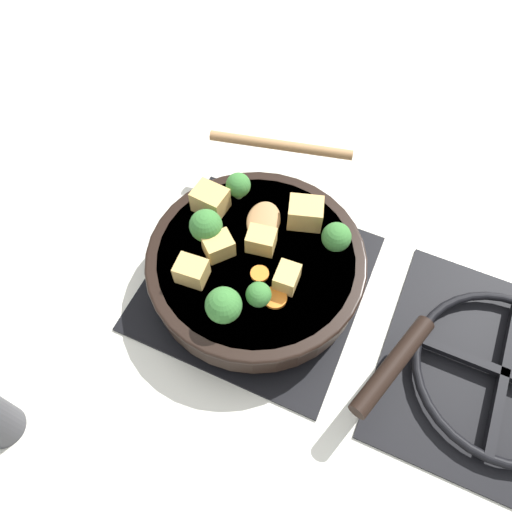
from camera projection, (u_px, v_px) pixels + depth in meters
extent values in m
plane|color=silver|center=(256.00, 282.00, 0.75)|extent=(2.40, 2.40, 0.00)
cube|color=black|center=(256.00, 281.00, 0.75)|extent=(0.31, 0.31, 0.01)
torus|color=black|center=(256.00, 276.00, 0.74)|extent=(0.24, 0.24, 0.01)
cube|color=black|center=(256.00, 276.00, 0.74)|extent=(0.01, 0.23, 0.01)
cube|color=black|center=(256.00, 276.00, 0.74)|extent=(0.23, 0.01, 0.01)
cube|color=black|center=(499.00, 377.00, 0.67)|extent=(0.31, 0.31, 0.01)
torus|color=black|center=(504.00, 373.00, 0.66)|extent=(0.24, 0.24, 0.01)
cube|color=black|center=(504.00, 373.00, 0.66)|extent=(0.01, 0.23, 0.01)
cube|color=black|center=(504.00, 373.00, 0.66)|extent=(0.23, 0.01, 0.01)
cylinder|color=black|center=(256.00, 265.00, 0.71)|extent=(0.30, 0.30, 0.05)
cylinder|color=brown|center=(256.00, 264.00, 0.71)|extent=(0.27, 0.27, 0.04)
torus|color=black|center=(256.00, 257.00, 0.69)|extent=(0.31, 0.31, 0.01)
cylinder|color=black|center=(393.00, 365.00, 0.62)|extent=(0.16, 0.07, 0.02)
ellipsoid|color=#A87A4C|center=(263.00, 220.00, 0.71)|extent=(0.08, 0.06, 0.01)
cylinder|color=#A87A4C|center=(281.00, 145.00, 0.79)|extent=(0.07, 0.22, 0.02)
cube|color=tan|center=(264.00, 241.00, 0.68)|extent=(0.04, 0.04, 0.03)
cube|color=tan|center=(192.00, 271.00, 0.66)|extent=(0.04, 0.04, 0.03)
cube|color=tan|center=(287.00, 278.00, 0.65)|extent=(0.04, 0.03, 0.03)
cube|color=tan|center=(305.00, 213.00, 0.70)|extent=(0.05, 0.06, 0.04)
cube|color=tan|center=(210.00, 200.00, 0.72)|extent=(0.04, 0.05, 0.04)
cube|color=tan|center=(219.00, 246.00, 0.68)|extent=(0.05, 0.05, 0.03)
cylinder|color=#709956|center=(226.00, 314.00, 0.64)|extent=(0.01, 0.01, 0.01)
sphere|color=#387533|center=(225.00, 306.00, 0.62)|extent=(0.05, 0.05, 0.05)
cylinder|color=#709956|center=(239.00, 194.00, 0.74)|extent=(0.01, 0.01, 0.01)
sphere|color=#387533|center=(238.00, 185.00, 0.72)|extent=(0.04, 0.04, 0.04)
cylinder|color=#709956|center=(259.00, 301.00, 0.65)|extent=(0.01, 0.01, 0.01)
sphere|color=#387533|center=(259.00, 295.00, 0.63)|extent=(0.03, 0.03, 0.03)
cylinder|color=#709956|center=(334.00, 245.00, 0.69)|extent=(0.01, 0.01, 0.01)
sphere|color=#387533|center=(336.00, 237.00, 0.67)|extent=(0.04, 0.04, 0.04)
cylinder|color=#709956|center=(208.00, 234.00, 0.70)|extent=(0.01, 0.01, 0.01)
sphere|color=#387533|center=(206.00, 225.00, 0.68)|extent=(0.05, 0.05, 0.05)
cylinder|color=orange|center=(275.00, 298.00, 0.65)|extent=(0.03, 0.03, 0.01)
cylinder|color=orange|center=(260.00, 274.00, 0.67)|extent=(0.03, 0.03, 0.01)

